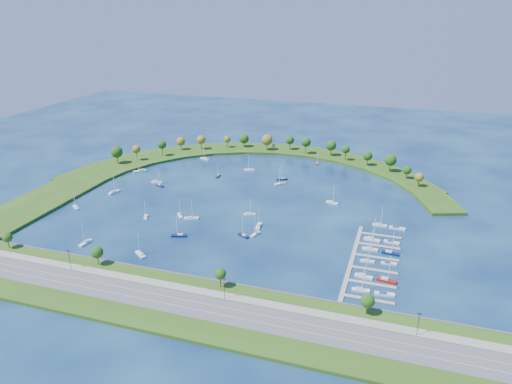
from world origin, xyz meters
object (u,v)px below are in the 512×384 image
(docked_boat_1, at_px, (384,294))
(moored_boat_10, at_px, (157,182))
(docked_boat_5, at_px, (389,263))
(moored_boat_12, at_px, (179,235))
(moored_boat_2, at_px, (140,171))
(docked_boat_0, at_px, (361,289))
(docked_boat_11, at_px, (397,228))
(moored_boat_9, at_px, (243,235))
(docked_boat_9, at_px, (392,242))
(moored_boat_18, at_px, (140,254))
(docked_boat_8, at_px, (372,239))
(harbor_tower, at_px, (274,147))
(moored_boat_14, at_px, (146,217))
(moored_boat_21, at_px, (249,214))
(moored_boat_16, at_px, (218,176))
(moored_boat_3, at_px, (160,185))
(docked_boat_6, at_px, (370,249))
(docked_boat_10, at_px, (380,225))
(docked_boat_4, at_px, (367,261))
(moored_boat_17, at_px, (180,215))
(moored_boat_20, at_px, (86,242))
(moored_boat_4, at_px, (332,202))
(dock_system, at_px, (366,262))
(moored_boat_1, at_px, (76,207))
(moored_boat_7, at_px, (317,163))
(moored_boat_13, at_px, (255,233))
(docked_boat_3, at_px, (386,280))
(moored_boat_15, at_px, (191,218))
(moored_boat_0, at_px, (114,192))
(docked_boat_2, at_px, (364,276))
(moored_boat_19, at_px, (250,169))
(moored_boat_5, at_px, (259,226))
(docked_boat_7, at_px, (390,253))
(moored_boat_6, at_px, (282,179))

(docked_boat_1, bearing_deg, moored_boat_10, 143.18)
(docked_boat_1, distance_m, docked_boat_5, 28.85)
(moored_boat_12, bearing_deg, moored_boat_2, -66.12)
(docked_boat_0, distance_m, docked_boat_11, 73.18)
(moored_boat_9, bearing_deg, docked_boat_9, -139.11)
(moored_boat_18, height_order, docked_boat_8, docked_boat_8)
(moored_boat_10, xyz_separation_m, docked_boat_11, (170.71, -25.59, -0.22))
(harbor_tower, relative_size, moored_boat_14, 0.43)
(moored_boat_12, height_order, moored_boat_21, moored_boat_12)
(moored_boat_16, xyz_separation_m, moored_boat_18, (8.64, -126.02, 0.05))
(moored_boat_9, bearing_deg, moored_boat_3, -5.87)
(docked_boat_6, height_order, docked_boat_10, docked_boat_10)
(moored_boat_16, height_order, docked_boat_8, docked_boat_8)
(docked_boat_4, distance_m, docked_boat_8, 24.97)
(moored_boat_17, bearing_deg, moored_boat_20, -70.33)
(docked_boat_1, bearing_deg, moored_boat_4, 105.52)
(dock_system, relative_size, docked_boat_0, 6.88)
(moored_boat_1, distance_m, moored_boat_2, 75.54)
(docked_boat_1, height_order, docked_boat_8, docked_boat_8)
(moored_boat_7, bearing_deg, moored_boat_13, 161.80)
(docked_boat_10, bearing_deg, docked_boat_3, -84.14)
(moored_boat_4, relative_size, moored_boat_16, 1.14)
(moored_boat_15, bearing_deg, docked_boat_3, -41.11)
(moored_boat_13, height_order, docked_boat_8, docked_boat_8)
(moored_boat_21, relative_size, docked_boat_11, 1.18)
(docked_boat_8, xyz_separation_m, docked_boat_9, (10.47, 0.28, -0.31))
(moored_boat_1, xyz_separation_m, moored_boat_12, (81.17, -16.06, 0.05))
(moored_boat_0, relative_size, docked_boat_2, 1.04)
(moored_boat_19, relative_size, docked_boat_0, 1.01)
(moored_boat_5, height_order, docked_boat_7, moored_boat_5)
(moored_boat_7, relative_size, moored_boat_14, 0.90)
(moored_boat_2, distance_m, moored_boat_13, 141.92)
(moored_boat_17, relative_size, docked_boat_9, 1.29)
(docked_boat_4, relative_size, docked_boat_8, 0.82)
(harbor_tower, relative_size, moored_boat_0, 0.35)
(moored_boat_20, bearing_deg, harbor_tower, 172.41)
(moored_boat_2, xyz_separation_m, moored_boat_16, (62.01, 8.49, -0.12))
(moored_boat_14, xyz_separation_m, moored_boat_20, (-13.58, -40.16, 0.05))
(moored_boat_17, xyz_separation_m, docked_boat_7, (125.70, -9.11, 0.06))
(moored_boat_14, xyz_separation_m, moored_boat_21, (58.49, 24.09, 0.01))
(moored_boat_4, height_order, moored_boat_6, moored_boat_4)
(moored_boat_2, height_order, moored_boat_5, moored_boat_2)
(docked_boat_6, bearing_deg, docked_boat_1, -78.37)
(moored_boat_16, distance_m, docked_boat_2, 164.57)
(moored_boat_3, relative_size, moored_boat_21, 0.96)
(moored_boat_5, bearing_deg, moored_boat_3, 56.29)
(moored_boat_16, xyz_separation_m, docked_boat_11, (133.25, -51.84, -0.18))
(harbor_tower, distance_m, docked_boat_6, 189.11)
(harbor_tower, bearing_deg, moored_boat_9, -79.49)
(moored_boat_1, relative_size, docked_boat_11, 1.17)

